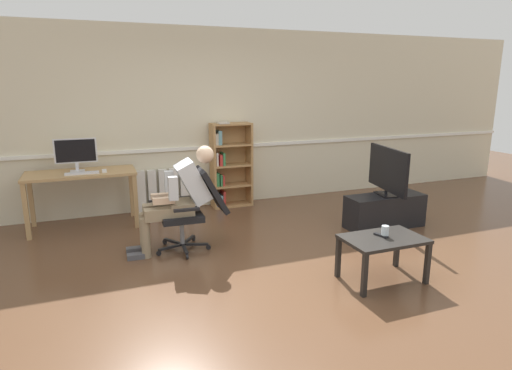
{
  "coord_description": "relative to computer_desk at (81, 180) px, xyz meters",
  "views": [
    {
      "loc": [
        -1.67,
        -3.84,
        1.9
      ],
      "look_at": [
        0.15,
        0.85,
        0.7
      ],
      "focal_mm": 30.23,
      "sensor_mm": 36.0,
      "label": 1
    }
  ],
  "objects": [
    {
      "name": "person_seated",
      "position": [
        1.03,
        -1.29,
        -0.01
      ],
      "size": [
        1.03,
        0.4,
        1.21
      ],
      "rotation": [
        0.0,
        0.0,
        -1.61
      ],
      "color": "#937F60",
      "rests_on": "ground_plane"
    },
    {
      "name": "drinking_glass",
      "position": [
        2.74,
        -2.77,
        -0.15
      ],
      "size": [
        0.07,
        0.07,
        0.11
      ],
      "primitive_type": "cylinder",
      "color": "silver",
      "rests_on": "coffee_table"
    },
    {
      "name": "back_wall",
      "position": [
        1.82,
        0.5,
        0.69
      ],
      "size": [
        12.0,
        0.13,
        2.7
      ],
      "color": "beige",
      "rests_on": "ground_plane"
    },
    {
      "name": "bookshelf",
      "position": [
        2.12,
        0.29,
        -0.01
      ],
      "size": [
        0.62,
        0.3,
        1.32
      ],
      "color": "#AD7F4C",
      "rests_on": "ground_plane"
    },
    {
      "name": "tv_screen",
      "position": [
        3.76,
        -1.46,
        0.12
      ],
      "size": [
        0.26,
        0.98,
        0.64
      ],
      "rotation": [
        0.0,
        0.0,
        1.38
      ],
      "color": "black",
      "rests_on": "tv_stand"
    },
    {
      "name": "office_chair",
      "position": [
        1.22,
        -1.29,
        -0.14
      ],
      "size": [
        0.85,
        0.61,
        0.95
      ],
      "rotation": [
        0.0,
        0.0,
        -1.61
      ],
      "color": "black",
      "rests_on": "ground_plane"
    },
    {
      "name": "radiator",
      "position": [
        1.2,
        0.39,
        -0.34
      ],
      "size": [
        0.93,
        0.08,
        0.64
      ],
      "color": "white",
      "rests_on": "ground_plane"
    },
    {
      "name": "computer_desk",
      "position": [
        0.0,
        0.0,
        0.0
      ],
      "size": [
        1.38,
        0.63,
        0.76
      ],
      "color": "tan",
      "rests_on": "ground_plane"
    },
    {
      "name": "computer_mouse",
      "position": [
        0.29,
        -0.12,
        0.12
      ],
      "size": [
        0.06,
        0.1,
        0.03
      ],
      "primitive_type": "cube",
      "color": "white",
      "rests_on": "computer_desk"
    },
    {
      "name": "tv_stand",
      "position": [
        3.76,
        -1.46,
        -0.43
      ],
      "size": [
        1.07,
        0.38,
        0.44
      ],
      "color": "black",
      "rests_on": "ground_plane"
    },
    {
      "name": "ground_plane",
      "position": [
        1.82,
        -2.15,
        -0.65
      ],
      "size": [
        18.0,
        18.0,
        0.0
      ],
      "primitive_type": "plane",
      "color": "brown"
    },
    {
      "name": "coffee_table",
      "position": [
        2.72,
        -2.78,
        -0.27
      ],
      "size": [
        0.78,
        0.5,
        0.44
      ],
      "color": "black",
      "rests_on": "ground_plane"
    },
    {
      "name": "keyboard",
      "position": [
        0.02,
        -0.14,
        0.11
      ],
      "size": [
        0.42,
        0.12,
        0.02
      ],
      "primitive_type": "cube",
      "color": "silver",
      "rests_on": "computer_desk"
    },
    {
      "name": "spare_remote",
      "position": [
        2.71,
        -2.74,
        -0.2
      ],
      "size": [
        0.08,
        0.15,
        0.02
      ],
      "primitive_type": "cube",
      "rotation": [
        0.0,
        0.0,
        3.42
      ],
      "color": "black",
      "rests_on": "coffee_table"
    },
    {
      "name": "imac_monitor",
      "position": [
        -0.04,
        0.08,
        0.36
      ],
      "size": [
        0.53,
        0.14,
        0.43
      ],
      "color": "silver",
      "rests_on": "computer_desk"
    }
  ]
}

